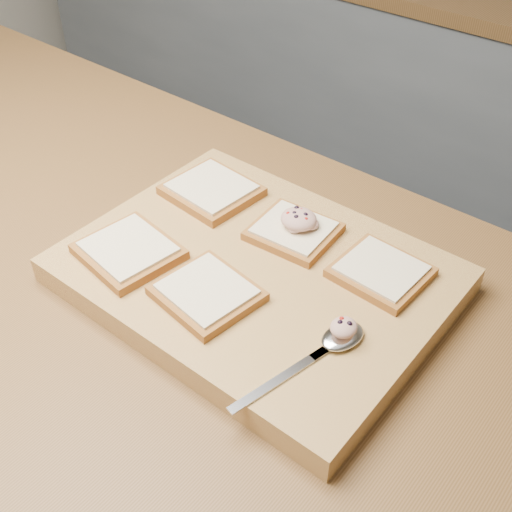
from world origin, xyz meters
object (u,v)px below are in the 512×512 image
at_px(bread_far_center, 294,231).
at_px(tuna_salad_dollop, 299,219).
at_px(cutting_board, 256,275).
at_px(spoon, 334,342).

bearing_deg(bread_far_center, tuna_salad_dollop, 53.84).
xyz_separation_m(bread_far_center, tuna_salad_dollop, (0.00, 0.01, 0.02)).
bearing_deg(cutting_board, spoon, -18.79).
relative_size(cutting_board, tuna_salad_dollop, 9.46).
distance_m(tuna_salad_dollop, spoon, 0.22).
distance_m(cutting_board, bread_far_center, 0.09).
relative_size(cutting_board, bread_far_center, 4.09).
height_order(tuna_salad_dollop, spoon, tuna_salad_dollop).
relative_size(bread_far_center, spoon, 0.61).
bearing_deg(cutting_board, tuna_salad_dollop, 86.33).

